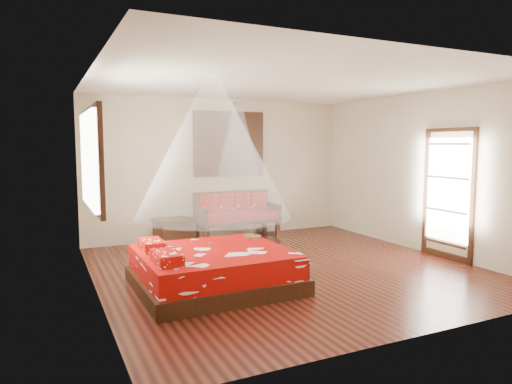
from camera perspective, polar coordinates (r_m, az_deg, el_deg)
room at (r=6.87m, az=3.79°, el=1.84°), size 5.54×5.54×2.84m
bed at (r=6.16m, az=-5.42°, el=-9.53°), size 2.02×1.83×0.63m
daybed at (r=9.17m, az=-2.52°, el=-2.64°), size 1.62×0.72×0.94m
storage_chest at (r=8.88m, az=-10.25°, el=-4.81°), size 0.78×0.63×0.48m
shutter_panel at (r=9.38m, az=-3.37°, el=6.01°), size 1.52×0.06×1.32m
window_left at (r=6.22m, az=-19.59°, el=3.85°), size 0.10×1.74×1.34m
glazed_door at (r=8.14m, az=22.88°, el=-0.30°), size 0.08×1.02×2.16m
wine_tray at (r=6.86m, az=-0.48°, el=-5.26°), size 0.26×0.26×0.21m
mosquito_net_main at (r=5.94m, az=-5.42°, el=5.53°), size 2.04×2.04×1.80m
mosquito_net_daybed at (r=8.95m, az=-2.25°, el=6.66°), size 0.85×0.85×1.50m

